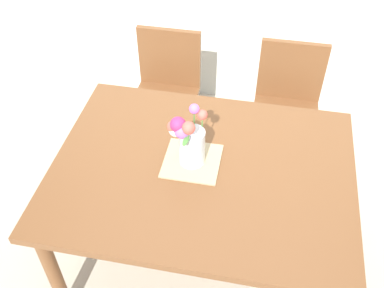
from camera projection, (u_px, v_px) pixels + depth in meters
ground_plane at (200, 253)px, 2.70m from camera, size 12.00×12.00×0.00m
dining_table at (202, 180)px, 2.24m from camera, size 1.46×1.12×0.75m
chair_left at (167, 88)px, 3.04m from camera, size 0.42×0.42×0.90m
chair_right at (287, 102)px, 2.92m from camera, size 0.42×0.42×0.90m
placemat at (192, 161)px, 2.21m from camera, size 0.27×0.27×0.01m
flower_vase at (188, 139)px, 2.10m from camera, size 0.18×0.19×0.31m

